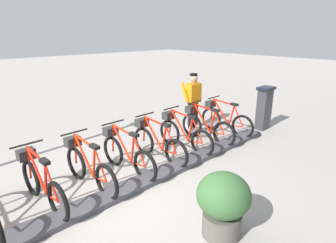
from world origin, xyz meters
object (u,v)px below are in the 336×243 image
(bike_docked_2, at_px, (183,133))
(worker_near_rack, at_px, (193,99))
(bike_docked_0, at_px, (224,119))
(bike_docked_6, at_px, (41,182))
(planter_bush, at_px, (223,202))
(bike_docked_3, at_px, (157,142))
(payment_kiosk, at_px, (264,107))
(bike_docked_5, at_px, (88,166))
(bike_docked_1, at_px, (205,126))
(bike_docked_4, at_px, (126,153))

(bike_docked_2, relative_size, worker_near_rack, 1.04)
(bike_docked_0, distance_m, bike_docked_6, 5.12)
(worker_near_rack, relative_size, planter_bush, 1.71)
(bike_docked_3, bearing_deg, payment_kiosk, -98.70)
(worker_near_rack, bearing_deg, bike_docked_0, -160.18)
(payment_kiosk, xyz_separation_m, planter_bush, (-1.94, 4.70, -0.12))
(bike_docked_3, bearing_deg, bike_docked_5, 90.00)
(bike_docked_3, bearing_deg, bike_docked_2, -90.00)
(bike_docked_1, bearing_deg, bike_docked_6, 90.00)
(bike_docked_3, height_order, bike_docked_6, same)
(payment_kiosk, relative_size, bike_docked_0, 0.74)
(bike_docked_6, xyz_separation_m, worker_near_rack, (0.91, -4.80, 0.48))
(bike_docked_4, bearing_deg, bike_docked_3, -90.00)
(bike_docked_1, xyz_separation_m, planter_bush, (-2.51, 2.68, 0.11))
(bike_docked_2, bearing_deg, bike_docked_6, 90.00)
(bike_docked_3, xyz_separation_m, planter_bush, (-2.51, 0.97, 0.11))
(bike_docked_1, relative_size, bike_docked_6, 1.00)
(bike_docked_0, height_order, bike_docked_1, same)
(bike_docked_0, relative_size, bike_docked_6, 1.00)
(payment_kiosk, height_order, worker_near_rack, worker_near_rack)
(bike_docked_5, distance_m, bike_docked_6, 0.85)
(payment_kiosk, bearing_deg, worker_near_rack, 45.40)
(payment_kiosk, distance_m, planter_bush, 5.09)
(bike_docked_5, height_order, worker_near_rack, worker_near_rack)
(bike_docked_6, bearing_deg, bike_docked_1, -90.00)
(bike_docked_1, distance_m, worker_near_rack, 1.15)
(bike_docked_2, relative_size, bike_docked_6, 1.00)
(bike_docked_6, distance_m, worker_near_rack, 4.90)
(bike_docked_3, relative_size, bike_docked_4, 1.00)
(bike_docked_4, bearing_deg, bike_docked_2, -90.00)
(planter_bush, bearing_deg, bike_docked_3, -21.11)
(bike_docked_3, bearing_deg, bike_docked_0, -90.00)
(bike_docked_5, bearing_deg, bike_docked_3, -90.00)
(payment_kiosk, distance_m, bike_docked_0, 1.33)
(bike_docked_2, xyz_separation_m, planter_bush, (-2.51, 1.82, 0.11))
(bike_docked_1, distance_m, bike_docked_5, 3.41)
(bike_docked_2, bearing_deg, bike_docked_1, -90.00)
(bike_docked_2, distance_m, worker_near_rack, 1.72)
(payment_kiosk, height_order, bike_docked_6, payment_kiosk)
(bike_docked_6, bearing_deg, bike_docked_0, -90.00)
(bike_docked_2, distance_m, bike_docked_3, 0.85)
(payment_kiosk, bearing_deg, bike_docked_1, 74.25)
(bike_docked_5, bearing_deg, bike_docked_2, -90.00)
(bike_docked_4, xyz_separation_m, planter_bush, (-2.51, 0.12, 0.11))
(bike_docked_2, bearing_deg, payment_kiosk, -101.23)
(bike_docked_6, height_order, planter_bush, bike_docked_6)
(bike_docked_2, xyz_separation_m, bike_docked_6, (0.00, 3.41, 0.00))
(bike_docked_0, xyz_separation_m, bike_docked_2, (0.00, 1.71, 0.00))
(bike_docked_2, xyz_separation_m, bike_docked_3, (0.00, 0.85, 0.00))
(bike_docked_1, bearing_deg, bike_docked_2, 90.00)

